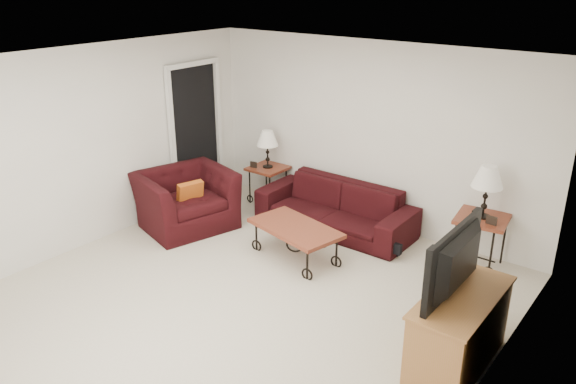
% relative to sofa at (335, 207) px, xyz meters
% --- Properties ---
extents(ground, '(5.00, 5.00, 0.00)m').
position_rel_sofa_xyz_m(ground, '(0.21, -2.02, -0.32)').
color(ground, beige).
rests_on(ground, ground).
extents(wall_back, '(5.00, 0.02, 2.50)m').
position_rel_sofa_xyz_m(wall_back, '(0.21, 0.48, 0.93)').
color(wall_back, silver).
rests_on(wall_back, ground).
extents(wall_front, '(5.00, 0.02, 2.50)m').
position_rel_sofa_xyz_m(wall_front, '(0.21, -4.52, 0.93)').
color(wall_front, silver).
rests_on(wall_front, ground).
extents(wall_left, '(0.02, 5.00, 2.50)m').
position_rel_sofa_xyz_m(wall_left, '(-2.29, -2.02, 0.93)').
color(wall_left, silver).
rests_on(wall_left, ground).
extents(wall_right, '(0.02, 5.00, 2.50)m').
position_rel_sofa_xyz_m(wall_right, '(2.71, -2.02, 0.93)').
color(wall_right, silver).
rests_on(wall_right, ground).
extents(ceiling, '(5.00, 5.00, 0.00)m').
position_rel_sofa_xyz_m(ceiling, '(0.21, -2.02, 2.18)').
color(ceiling, white).
rests_on(ceiling, wall_back).
extents(doorway, '(0.08, 0.94, 2.04)m').
position_rel_sofa_xyz_m(doorway, '(-2.26, -0.37, 0.70)').
color(doorway, black).
rests_on(doorway, ground).
extents(sofa, '(2.17, 0.85, 0.63)m').
position_rel_sofa_xyz_m(sofa, '(0.00, 0.00, 0.00)').
color(sofa, black).
rests_on(sofa, ground).
extents(side_table_left, '(0.52, 0.52, 0.56)m').
position_rel_sofa_xyz_m(side_table_left, '(-1.33, 0.18, -0.03)').
color(side_table_left, brown).
rests_on(side_table_left, ground).
extents(side_table_right, '(0.65, 0.65, 0.63)m').
position_rel_sofa_xyz_m(side_table_right, '(1.92, 0.18, -0.00)').
color(side_table_right, brown).
rests_on(side_table_right, ground).
extents(lamp_left, '(0.32, 0.32, 0.56)m').
position_rel_sofa_xyz_m(lamp_left, '(-1.33, 0.18, 0.53)').
color(lamp_left, black).
rests_on(lamp_left, side_table_left).
extents(lamp_right, '(0.40, 0.40, 0.63)m').
position_rel_sofa_xyz_m(lamp_right, '(1.92, 0.18, 0.63)').
color(lamp_right, black).
rests_on(lamp_right, side_table_right).
extents(photo_frame_left, '(0.11, 0.04, 0.09)m').
position_rel_sofa_xyz_m(photo_frame_left, '(-1.48, 0.03, 0.29)').
color(photo_frame_left, black).
rests_on(photo_frame_left, side_table_left).
extents(photo_frame_right, '(0.13, 0.03, 0.10)m').
position_rel_sofa_xyz_m(photo_frame_right, '(2.07, 0.03, 0.36)').
color(photo_frame_right, black).
rests_on(photo_frame_right, side_table_right).
extents(coffee_table, '(1.24, 0.84, 0.43)m').
position_rel_sofa_xyz_m(coffee_table, '(0.08, -1.01, -0.10)').
color(coffee_table, brown).
rests_on(coffee_table, ground).
extents(armchair, '(1.33, 1.44, 0.78)m').
position_rel_sofa_xyz_m(armchair, '(-1.66, -1.17, 0.07)').
color(armchair, black).
rests_on(armchair, ground).
extents(throw_pillow, '(0.18, 0.36, 0.35)m').
position_rel_sofa_xyz_m(throw_pillow, '(-1.51, -1.22, 0.20)').
color(throw_pillow, '#B25A16').
rests_on(throw_pillow, armchair).
extents(tv_stand, '(0.49, 1.19, 0.71)m').
position_rel_sofa_xyz_m(tv_stand, '(2.44, -1.75, 0.04)').
color(tv_stand, '#A3623C').
rests_on(tv_stand, ground).
extents(television, '(0.14, 1.06, 0.61)m').
position_rel_sofa_xyz_m(television, '(2.42, -1.75, 0.70)').
color(television, black).
rests_on(television, tv_stand).
extents(backpack, '(0.37, 0.31, 0.42)m').
position_rel_sofa_xyz_m(backpack, '(1.07, -0.22, -0.11)').
color(backpack, black).
rests_on(backpack, ground).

